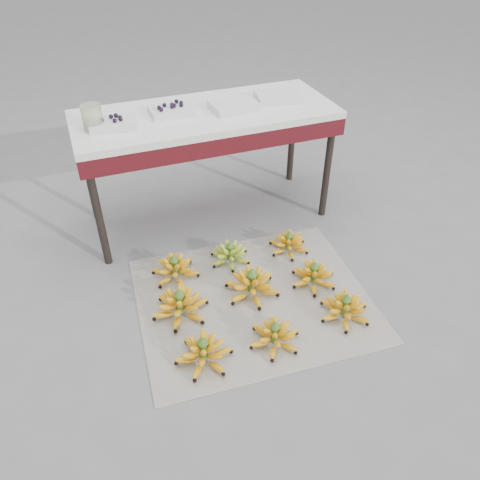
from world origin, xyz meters
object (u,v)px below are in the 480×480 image
object	(u,v)px
bunch_mid_right	(314,276)
bunch_back_right	(289,244)
newspaper_mat	(253,299)
bunch_front_left	(204,352)
bunch_mid_center	(252,285)
tray_left	(172,110)
vendor_table	(206,125)
bunch_mid_left	(180,305)
tray_right	(234,106)
bunch_back_center	(230,254)
tray_far_left	(113,123)
tray_far_right	(278,97)
bunch_front_center	(275,336)
glass_jar	(92,117)
bunch_front_right	(345,309)
bunch_back_left	(175,269)

from	to	relation	value
bunch_mid_right	bunch_back_right	distance (m)	0.32
newspaper_mat	bunch_front_left	distance (m)	0.49
bunch_mid_center	tray_left	world-z (taller)	tray_left
bunch_mid_right	vendor_table	xyz separation A→B (m)	(-0.34, 0.88, 0.61)
bunch_mid_left	tray_right	distance (m)	1.23
newspaper_mat	bunch_back_center	world-z (taller)	bunch_back_center
tray_far_left	tray_right	size ratio (longest dim) A/B	0.98
vendor_table	bunch_back_center	bearing A→B (deg)	-94.40
bunch_mid_left	vendor_table	xyz separation A→B (m)	(0.43, 0.84, 0.60)
bunch_back_center	tray_far_right	bearing A→B (deg)	31.34
bunch_front_center	bunch_mid_center	size ratio (longest dim) A/B	0.91
bunch_mid_center	tray_far_right	bearing A→B (deg)	58.92
bunch_mid_center	glass_jar	size ratio (longest dim) A/B	2.18
bunch_front_right	glass_jar	bearing A→B (deg)	144.78
bunch_front_left	tray_far_left	world-z (taller)	tray_far_left
bunch_front_center	bunch_mid_center	bearing A→B (deg)	90.24
tray_far_right	bunch_mid_left	bearing A→B (deg)	-137.19
bunch_mid_right	tray_far_right	world-z (taller)	tray_far_right
bunch_mid_left	bunch_back_right	size ratio (longest dim) A/B	1.27
bunch_mid_center	glass_jar	bearing A→B (deg)	128.12
bunch_back_center	tray_far_left	xyz separation A→B (m)	(-0.51, 0.48, 0.72)
glass_jar	bunch_back_right	bearing A→B (deg)	-27.77
bunch_back_right	bunch_back_left	bearing A→B (deg)	-170.48
bunch_front_center	bunch_mid_center	xyz separation A→B (m)	(0.03, 0.37, 0.01)
glass_jar	bunch_mid_center	bearing A→B (deg)	-51.73
newspaper_mat	bunch_back_right	size ratio (longest dim) A/B	4.43
bunch_front_left	glass_jar	bearing A→B (deg)	115.13
newspaper_mat	vendor_table	bearing A→B (deg)	87.89
bunch_mid_left	bunch_back_center	distance (m)	0.51
bunch_back_left	tray_left	xyz separation A→B (m)	(0.19, 0.57, 0.72)
tray_left	bunch_mid_left	bearing A→B (deg)	-105.41
bunch_back_center	bunch_back_right	bearing A→B (deg)	-19.00
tray_far_right	glass_jar	bearing A→B (deg)	-178.10
tray_left	newspaper_mat	bearing A→B (deg)	-79.65
bunch_back_left	bunch_back_right	distance (m)	0.72
newspaper_mat	bunch_front_right	bearing A→B (deg)	-36.21
bunch_front_center	bunch_back_left	world-z (taller)	bunch_back_left
vendor_table	tray_far_right	size ratio (longest dim) A/B	5.30
bunch_mid_right	tray_far_right	distance (m)	1.14
newspaper_mat	bunch_back_left	world-z (taller)	bunch_back_left
bunch_front_left	bunch_mid_right	xyz separation A→B (m)	(0.75, 0.30, -0.00)
vendor_table	tray_left	distance (m)	0.23
bunch_front_center	tray_left	distance (m)	1.43
bunch_back_right	tray_far_right	xyz separation A→B (m)	(0.14, 0.56, 0.72)
bunch_front_left	bunch_back_left	xyz separation A→B (m)	(0.03, 0.64, -0.00)
bunch_front_left	tray_right	xyz separation A→B (m)	(0.58, 1.14, 0.71)
bunch_mid_right	bunch_back_center	distance (m)	0.52
bunch_back_left	bunch_back_center	bearing A→B (deg)	-7.74
bunch_front_right	bunch_front_center	bearing A→B (deg)	-162.38
bunch_mid_right	bunch_front_left	bearing A→B (deg)	-157.27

